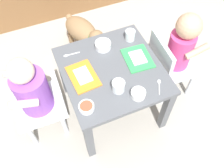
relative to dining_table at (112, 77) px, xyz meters
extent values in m
plane|color=#9E998E|center=(0.00, 0.00, -0.35)|extent=(7.00, 7.00, 0.00)
cube|color=#515459|center=(0.00, 0.00, 0.06)|extent=(0.56, 0.58, 0.03)
cube|color=#515459|center=(-0.25, -0.26, -0.15)|extent=(0.04, 0.04, 0.40)
cube|color=#515459|center=(0.25, -0.26, -0.15)|extent=(0.04, 0.04, 0.40)
cube|color=#515459|center=(-0.25, 0.26, -0.15)|extent=(0.04, 0.04, 0.40)
cube|color=#515459|center=(0.25, 0.26, -0.15)|extent=(0.04, 0.04, 0.40)
cube|color=silver|center=(-0.45, 0.03, -0.08)|extent=(0.29, 0.29, 0.02)
cube|color=silver|center=(-0.32, 0.03, 0.04)|extent=(0.03, 0.27, 0.22)
cylinder|color=purple|center=(-0.45, 0.03, 0.05)|extent=(0.18, 0.18, 0.26)
sphere|color=beige|center=(-0.46, 0.03, 0.24)|extent=(0.13, 0.13, 0.13)
cylinder|color=silver|center=(-0.55, 0.14, -0.22)|extent=(0.03, 0.03, 0.26)
cylinder|color=silver|center=(-0.55, -0.06, -0.22)|extent=(0.03, 0.03, 0.26)
cylinder|color=silver|center=(-0.35, 0.13, -0.22)|extent=(0.03, 0.03, 0.26)
cylinder|color=silver|center=(-0.35, -0.07, -0.22)|extent=(0.03, 0.03, 0.26)
cylinder|color=beige|center=(-0.49, 0.14, 0.12)|extent=(0.15, 0.04, 0.09)
cylinder|color=beige|center=(-0.50, -0.07, 0.12)|extent=(0.15, 0.04, 0.09)
cube|color=silver|center=(0.45, -0.01, -0.08)|extent=(0.29, 0.29, 0.02)
cube|color=silver|center=(0.32, 0.00, 0.04)|extent=(0.04, 0.27, 0.22)
cylinder|color=#D83F7F|center=(0.45, -0.01, 0.05)|extent=(0.16, 0.16, 0.24)
sphere|color=tan|center=(0.46, -0.01, 0.23)|extent=(0.15, 0.15, 0.15)
cylinder|color=silver|center=(0.54, -0.11, -0.22)|extent=(0.03, 0.03, 0.26)
cylinder|color=silver|center=(0.55, 0.09, -0.22)|extent=(0.03, 0.03, 0.26)
cylinder|color=silver|center=(0.34, -0.10, -0.22)|extent=(0.03, 0.03, 0.26)
cylinder|color=silver|center=(0.35, 0.10, -0.22)|extent=(0.03, 0.03, 0.26)
cylinder|color=tan|center=(0.49, -0.10, 0.11)|extent=(0.15, 0.05, 0.09)
cylinder|color=tan|center=(0.50, 0.08, 0.11)|extent=(0.15, 0.05, 0.09)
ellipsoid|color=olive|center=(0.00, 0.62, -0.16)|extent=(0.28, 0.36, 0.16)
sphere|color=olive|center=(0.07, 0.45, -0.12)|extent=(0.12, 0.12, 0.12)
sphere|color=black|center=(0.08, 0.41, -0.12)|extent=(0.05, 0.05, 0.05)
torus|color=green|center=(0.05, 0.48, -0.13)|extent=(0.10, 0.06, 0.10)
sphere|color=olive|center=(-0.05, 0.76, -0.12)|extent=(0.05, 0.05, 0.05)
cylinder|color=olive|center=(-0.02, 0.52, -0.29)|extent=(0.04, 0.04, 0.12)
cylinder|color=olive|center=(0.08, 0.56, -0.29)|extent=(0.04, 0.04, 0.12)
cylinder|color=olive|center=(-0.08, 0.68, -0.29)|extent=(0.04, 0.04, 0.12)
cylinder|color=olive|center=(0.02, 0.72, -0.29)|extent=(0.04, 0.04, 0.12)
cube|color=orange|center=(-0.17, 0.01, 0.07)|extent=(0.15, 0.21, 0.01)
cube|color=white|center=(-0.17, 0.01, 0.08)|extent=(0.08, 0.12, 0.01)
cube|color=green|center=(0.17, 0.01, 0.07)|extent=(0.16, 0.20, 0.01)
cube|color=white|center=(0.17, 0.01, 0.08)|extent=(0.09, 0.11, 0.01)
cylinder|color=white|center=(-0.02, -0.14, 0.10)|extent=(0.07, 0.07, 0.06)
cylinder|color=silver|center=(-0.02, -0.14, 0.09)|extent=(0.06, 0.06, 0.03)
cylinder|color=white|center=(0.19, 0.18, 0.10)|extent=(0.06, 0.06, 0.07)
cylinder|color=silver|center=(0.19, 0.18, 0.09)|extent=(0.05, 0.05, 0.03)
cylinder|color=white|center=(0.06, -0.22, 0.09)|extent=(0.08, 0.08, 0.04)
cylinder|color=gold|center=(0.06, -0.22, 0.10)|extent=(0.06, 0.06, 0.01)
cylinder|color=white|center=(0.02, 0.17, 0.09)|extent=(0.10, 0.10, 0.04)
cylinder|color=#B26633|center=(0.02, 0.17, 0.11)|extent=(0.08, 0.08, 0.01)
cylinder|color=white|center=(-0.22, -0.19, 0.09)|extent=(0.08, 0.08, 0.03)
cylinder|color=#D84C33|center=(-0.22, -0.19, 0.10)|extent=(0.07, 0.07, 0.01)
cylinder|color=silver|center=(-0.16, 0.19, 0.07)|extent=(0.08, 0.01, 0.01)
ellipsoid|color=silver|center=(-0.21, 0.20, 0.07)|extent=(0.03, 0.02, 0.01)
cylinder|color=silver|center=(0.18, -0.22, 0.07)|extent=(0.04, 0.07, 0.01)
ellipsoid|color=silver|center=(0.20, -0.18, 0.07)|extent=(0.03, 0.03, 0.01)
camera|label=1|loc=(-0.34, -0.79, 1.16)|focal=39.34mm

